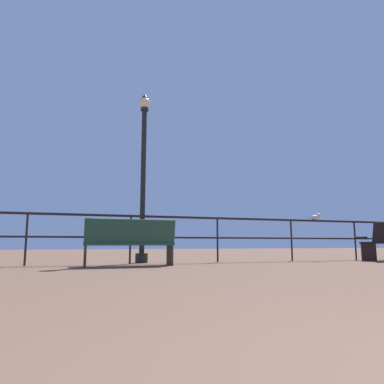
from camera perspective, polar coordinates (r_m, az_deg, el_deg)
pier_railing at (r=8.07m, az=-9.85°, el=-5.64°), size 21.18×0.05×1.08m
bench_near_left at (r=7.23m, az=-9.94°, el=-7.65°), size 1.78×0.64×0.92m
lamppost_center at (r=8.60m, az=-7.85°, el=3.08°), size 0.29×0.29×4.13m
seagull_on_rail at (r=10.20m, az=19.24°, el=-3.81°), size 0.29×0.31×0.18m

